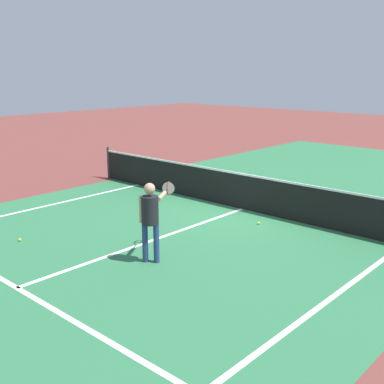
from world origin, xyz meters
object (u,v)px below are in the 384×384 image
(net, at_px, (243,191))
(player_near, at_px, (151,214))
(tennis_ball_mid_court, at_px, (20,240))
(tennis_ball_near_net, at_px, (258,223))

(net, bearing_deg, player_near, -78.37)
(player_near, distance_m, tennis_ball_mid_court, 3.27)
(net, bearing_deg, tennis_ball_mid_court, -111.80)
(tennis_ball_mid_court, distance_m, tennis_ball_near_net, 5.41)
(player_near, distance_m, tennis_ball_near_net, 3.40)
(net, relative_size, tennis_ball_near_net, 170.98)
(tennis_ball_mid_court, height_order, tennis_ball_near_net, same)
(net, xyz_separation_m, tennis_ball_mid_court, (-2.08, -5.21, -0.46))
(tennis_ball_mid_court, relative_size, tennis_ball_near_net, 1.00)
(player_near, bearing_deg, tennis_ball_near_net, 86.12)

